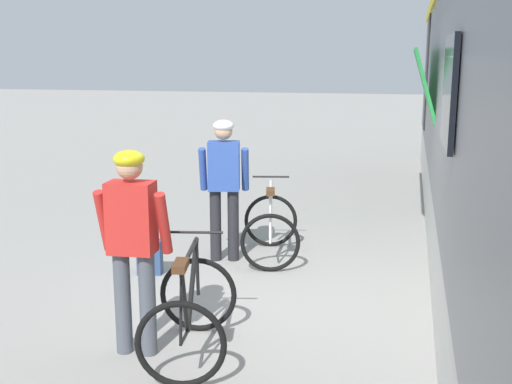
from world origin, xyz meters
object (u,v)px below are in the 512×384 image
at_px(bicycle_near_white, 271,228).
at_px(backpack_on_platform, 150,257).
at_px(cyclist_far_in_red, 132,235).
at_px(cyclist_near_in_blue, 224,178).
at_px(bicycle_far_black, 190,312).

relative_size(bicycle_near_white, backpack_on_platform, 2.99).
bearing_deg(cyclist_far_in_red, bicycle_near_white, 78.83).
height_order(cyclist_near_in_blue, bicycle_near_white, cyclist_near_in_blue).
distance_m(cyclist_near_in_blue, backpack_on_platform, 1.31).
xyz_separation_m(cyclist_far_in_red, bicycle_near_white, (0.55, 2.80, -0.65)).
bearing_deg(bicycle_far_black, bicycle_near_white, 88.46).
height_order(bicycle_near_white, backpack_on_platform, bicycle_near_white).
relative_size(bicycle_near_white, bicycle_far_black, 1.00).
bearing_deg(bicycle_near_white, cyclist_far_in_red, -101.17).
relative_size(cyclist_near_in_blue, cyclist_far_in_red, 1.00).
relative_size(cyclist_far_in_red, bicycle_far_black, 1.48).
xyz_separation_m(cyclist_near_in_blue, bicycle_far_black, (0.47, -2.57, -0.65)).
height_order(bicycle_near_white, bicycle_far_black, same).
distance_m(bicycle_near_white, bicycle_far_black, 2.77).
height_order(cyclist_near_in_blue, backpack_on_platform, cyclist_near_in_blue).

